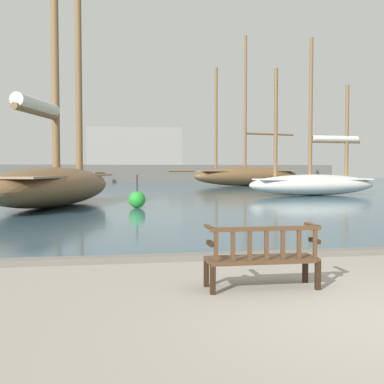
% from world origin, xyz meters
% --- Properties ---
extents(ground_plane, '(160.00, 160.00, 0.00)m').
position_xyz_m(ground_plane, '(0.00, 0.00, 0.00)').
color(ground_plane, gray).
extents(harbor_water, '(100.00, 80.00, 0.08)m').
position_xyz_m(harbor_water, '(0.00, 44.00, 0.04)').
color(harbor_water, '#385666').
rests_on(harbor_water, ground).
extents(quay_edge_kerb, '(40.00, 0.30, 0.12)m').
position_xyz_m(quay_edge_kerb, '(0.00, 3.85, 0.06)').
color(quay_edge_kerb, slate).
rests_on(quay_edge_kerb, ground).
extents(park_bench, '(1.60, 0.52, 0.92)m').
position_xyz_m(park_bench, '(-0.85, 1.52, 0.47)').
color(park_bench, black).
rests_on(park_bench, ground).
extents(sailboat_nearest_starboard, '(14.21, 5.21, 14.87)m').
position_xyz_m(sailboat_nearest_starboard, '(10.61, 41.54, 1.31)').
color(sailboat_nearest_starboard, brown).
rests_on(sailboat_nearest_starboard, harbor_water).
extents(sailboat_far_port, '(6.35, 13.61, 15.20)m').
position_xyz_m(sailboat_far_port, '(-5.45, 17.20, 1.30)').
color(sailboat_far_port, brown).
rests_on(sailboat_far_port, harbor_water).
extents(sailboat_outer_port, '(8.70, 2.97, 9.85)m').
position_xyz_m(sailboat_outer_port, '(9.67, 23.58, 0.98)').
color(sailboat_outer_port, silver).
rests_on(sailboat_outer_port, harbor_water).
extents(channel_buoy, '(0.72, 0.72, 1.42)m').
position_xyz_m(channel_buoy, '(-1.87, 15.37, 0.44)').
color(channel_buoy, green).
rests_on(channel_buoy, harbor_water).
extents(far_breakwater, '(54.43, 2.40, 7.20)m').
position_xyz_m(far_breakwater, '(0.06, 58.28, 2.18)').
color(far_breakwater, '#66605B').
rests_on(far_breakwater, ground).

